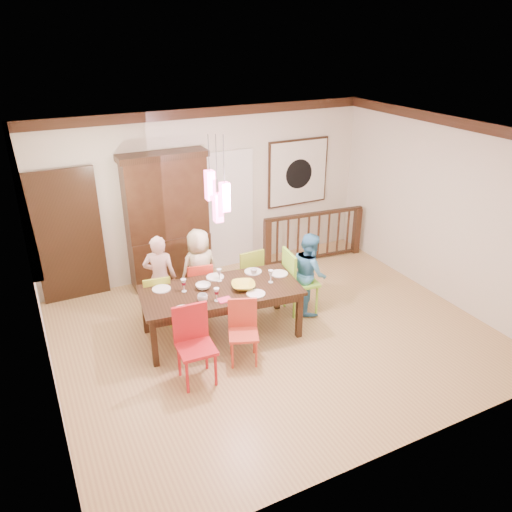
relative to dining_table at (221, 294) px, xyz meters
name	(u,v)px	position (x,y,z in m)	size (l,w,h in m)	color
floor	(275,334)	(0.69, -0.35, -0.67)	(6.00, 6.00, 0.00)	#AB8252
ceiling	(279,134)	(0.69, -0.35, 2.23)	(6.00, 6.00, 0.00)	white
wall_back	(208,193)	(0.69, 2.15, 0.78)	(6.00, 6.00, 0.00)	beige
wall_left	(37,291)	(-2.31, -0.35, 0.78)	(5.00, 5.00, 0.00)	beige
wall_right	(443,210)	(3.69, -0.35, 0.78)	(5.00, 5.00, 0.00)	beige
crown_molding	(279,141)	(0.69, -0.35, 2.15)	(6.00, 5.00, 0.16)	black
panel_door	(69,238)	(-1.71, 2.10, 0.38)	(1.04, 0.07, 2.24)	black
white_doorway	(228,212)	(1.04, 2.11, 0.38)	(0.97, 0.05, 2.22)	silver
painting	(298,173)	(2.49, 2.11, 0.93)	(1.25, 0.06, 1.25)	black
pendant_cluster	(218,196)	(0.00, 0.00, 1.44)	(0.27, 0.21, 1.14)	#FE4C98
dining_table	(221,294)	(0.00, 0.00, 0.00)	(2.32, 1.27, 0.75)	black
chair_far_left	(156,296)	(-0.75, 0.68, -0.18)	(0.43, 0.43, 0.85)	#9BAA28
chair_far_mid	(199,283)	(-0.05, 0.77, -0.18)	(0.45, 0.45, 0.86)	red
chair_far_right	(246,270)	(0.77, 0.78, -0.14)	(0.44, 0.44, 0.92)	#91AB2B
chair_near_left	(196,343)	(-0.68, -0.83, -0.10)	(0.47, 0.47, 1.00)	red
chair_near_mid	(243,330)	(0.01, -0.71, -0.18)	(0.50, 0.50, 0.85)	#C23E2A
chair_end_right	(301,277)	(1.37, 0.08, -0.08)	(0.52, 0.52, 1.04)	#85CB34
china_hutch	(167,220)	(-0.14, 1.94, 0.48)	(1.45, 0.46, 2.29)	black
balustrade	(313,235)	(2.56, 1.60, -0.17)	(2.02, 0.27, 0.96)	black
person_far_left	(160,278)	(-0.63, 0.85, 0.00)	(0.49, 0.32, 1.35)	#FFC9C2
person_far_mid	(199,269)	(0.02, 0.91, -0.02)	(0.64, 0.42, 1.31)	beige
person_end_right	(309,273)	(1.50, 0.06, -0.03)	(0.63, 0.49, 1.29)	teal
serving_bowl	(243,286)	(0.29, -0.13, 0.12)	(0.33, 0.33, 0.08)	gold
small_bowl	(203,286)	(-0.21, 0.12, 0.11)	(0.22, 0.22, 0.07)	white
cup_left	(203,298)	(-0.35, -0.23, 0.13)	(0.14, 0.14, 0.11)	silver
cup_right	(254,272)	(0.61, 0.19, 0.13)	(0.10, 0.10, 0.09)	silver
plate_far_left	(161,289)	(-0.75, 0.35, 0.09)	(0.26, 0.26, 0.01)	white
plate_far_mid	(215,277)	(0.06, 0.36, 0.09)	(0.26, 0.26, 0.01)	white
plate_far_right	(253,272)	(0.64, 0.27, 0.09)	(0.26, 0.26, 0.01)	white
plate_near_left	(183,310)	(-0.66, -0.33, 0.09)	(0.26, 0.26, 0.01)	white
plate_near_mid	(256,294)	(0.37, -0.36, 0.09)	(0.26, 0.26, 0.01)	white
plate_end_right	(279,274)	(0.96, 0.04, 0.09)	(0.26, 0.26, 0.01)	white
wine_glass_a	(184,285)	(-0.48, 0.16, 0.17)	(0.08, 0.08, 0.19)	#590C19
wine_glass_b	(219,275)	(0.08, 0.23, 0.17)	(0.08, 0.08, 0.19)	silver
wine_glass_c	(217,295)	(-0.18, -0.29, 0.17)	(0.08, 0.08, 0.19)	#590C19
wine_glass_d	(271,276)	(0.72, -0.14, 0.17)	(0.08, 0.08, 0.19)	silver
napkin	(225,300)	(-0.08, -0.32, 0.09)	(0.18, 0.14, 0.01)	#D83359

